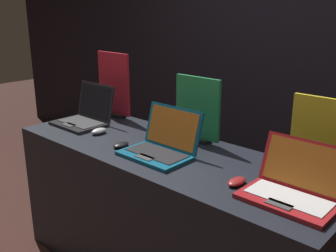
{
  "coord_description": "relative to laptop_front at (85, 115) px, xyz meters",
  "views": [
    {
      "loc": [
        1.42,
        -1.19,
        1.67
      ],
      "look_at": [
        0.01,
        0.35,
        1.02
      ],
      "focal_mm": 42.0,
      "sensor_mm": 36.0,
      "label": 1
    }
  ],
  "objects": [
    {
      "name": "display_counter",
      "position": [
        0.78,
        -0.01,
        -0.5
      ],
      "size": [
        2.04,
        0.69,
        0.87
      ],
      "color": "black",
      "rests_on": "ground_plane"
    },
    {
      "name": "wall_back",
      "position": [
        0.78,
        1.4,
        0.47
      ],
      "size": [
        8.0,
        0.05,
        2.8
      ],
      "color": "black",
      "rests_on": "ground_plane"
    },
    {
      "name": "mouse_middle",
      "position": [
        0.54,
        -0.15,
        -0.05
      ],
      "size": [
        0.07,
        0.1,
        0.03
      ],
      "color": "black",
      "rests_on": "display_counter"
    },
    {
      "name": "promo_stand_front",
      "position": [
        0.0,
        0.27,
        0.16
      ],
      "size": [
        0.32,
        0.07,
        0.47
      ],
      "color": "black",
      "rests_on": "display_counter"
    },
    {
      "name": "laptop_middle",
      "position": [
        0.8,
        -0.07,
        -0.0
      ],
      "size": [
        0.38,
        0.31,
        0.25
      ],
      "color": "#0F5170",
      "rests_on": "display_counter"
    },
    {
      "name": "laptop_back",
      "position": [
        1.57,
        -0.07,
        -0.01
      ],
      "size": [
        0.39,
        0.3,
        0.24
      ],
      "color": "maroon",
      "rests_on": "display_counter"
    },
    {
      "name": "mouse_front",
      "position": [
        0.25,
        -0.08,
        -0.04
      ],
      "size": [
        0.06,
        0.11,
        0.04
      ],
      "color": "#B2B2B7",
      "rests_on": "display_counter"
    },
    {
      "name": "mouse_back",
      "position": [
        1.31,
        -0.11,
        -0.05
      ],
      "size": [
        0.06,
        0.11,
        0.03
      ],
      "color": "maroon",
      "rests_on": "display_counter"
    },
    {
      "name": "promo_stand_back",
      "position": [
        1.57,
        0.24,
        0.12
      ],
      "size": [
        0.35,
        0.07,
        0.39
      ],
      "color": "black",
      "rests_on": "display_counter"
    },
    {
      "name": "promo_stand_middle",
      "position": [
        0.8,
        0.24,
        0.12
      ],
      "size": [
        0.32,
        0.07,
        0.39
      ],
      "color": "black",
      "rests_on": "display_counter"
    },
    {
      "name": "laptop_front",
      "position": [
        0.0,
        0.0,
        0.0
      ],
      "size": [
        0.36,
        0.32,
        0.27
      ],
      "color": "black",
      "rests_on": "display_counter"
    }
  ]
}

